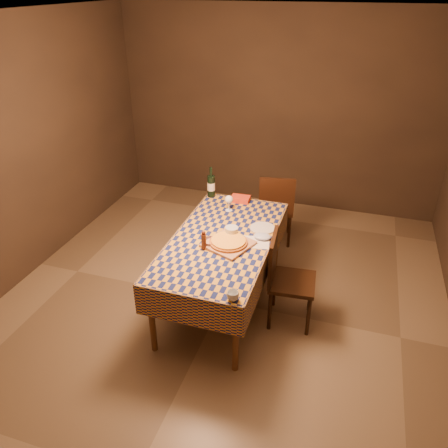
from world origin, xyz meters
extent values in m
plane|color=brown|center=(0.00, 0.00, 0.00)|extent=(5.00, 5.00, 0.00)
plane|color=white|center=(0.00, 0.00, 2.70)|extent=(5.00, 5.00, 0.00)
cube|color=#34271D|center=(0.00, 2.50, 1.35)|extent=(4.50, 0.10, 2.70)
cube|color=#34271D|center=(0.00, -2.50, 1.35)|extent=(4.50, 0.10, 2.70)
cube|color=#34271D|center=(-2.25, 0.00, 1.35)|extent=(0.10, 5.00, 2.70)
cylinder|color=brown|center=(-0.38, -0.83, 0.38)|extent=(0.06, 0.06, 0.75)
cylinder|color=brown|center=(0.38, -0.83, 0.38)|extent=(0.06, 0.06, 0.75)
cylinder|color=brown|center=(-0.38, 0.83, 0.38)|extent=(0.06, 0.06, 0.75)
cylinder|color=brown|center=(0.38, 0.83, 0.38)|extent=(0.06, 0.06, 0.75)
cube|color=brown|center=(0.00, 0.00, 0.74)|extent=(0.90, 1.80, 0.03)
cube|color=brown|center=(0.00, 0.00, 0.76)|extent=(0.92, 1.82, 0.02)
cube|color=brown|center=(0.00, -0.92, 0.62)|extent=(0.94, 0.01, 0.30)
cube|color=brown|center=(0.00, 0.92, 0.62)|extent=(0.94, 0.01, 0.30)
cube|color=brown|center=(-0.47, 0.00, 0.62)|extent=(0.01, 1.84, 0.30)
cube|color=brown|center=(0.47, 0.00, 0.62)|extent=(0.01, 1.84, 0.30)
cube|color=#AC7450|center=(0.09, -0.10, 0.78)|extent=(0.50, 0.50, 0.02)
cylinder|color=#A2551B|center=(0.09, -0.10, 0.80)|extent=(0.46, 0.46, 0.02)
cylinder|color=gold|center=(0.09, -0.10, 0.82)|extent=(0.41, 0.41, 0.02)
cylinder|color=#4C1F11|center=(-0.10, -0.23, 0.85)|extent=(0.06, 0.06, 0.16)
sphere|color=#4C1F11|center=(-0.10, -0.23, 0.94)|extent=(0.03, 0.03, 0.03)
imported|color=#664D55|center=(-0.07, -0.14, 0.79)|extent=(0.19, 0.19, 0.05)
cylinder|color=white|center=(-0.11, 0.57, 0.77)|extent=(0.08, 0.08, 0.01)
cylinder|color=white|center=(-0.11, 0.57, 0.82)|extent=(0.01, 0.01, 0.08)
sphere|color=white|center=(-0.11, 0.57, 0.90)|extent=(0.09, 0.09, 0.09)
ellipsoid|color=#44080B|center=(-0.11, 0.57, 0.89)|extent=(0.06, 0.06, 0.03)
cylinder|color=black|center=(-0.41, 0.85, 0.89)|extent=(0.09, 0.09, 0.25)
cylinder|color=black|center=(-0.41, 0.85, 1.07)|extent=(0.03, 0.03, 0.10)
cylinder|color=beige|center=(-0.41, 0.85, 0.89)|extent=(0.09, 0.09, 0.09)
cylinder|color=#BABFC1|center=(0.07, 0.05, 0.82)|extent=(0.15, 0.15, 0.10)
cube|color=red|center=(-0.06, 0.83, 0.80)|extent=(0.21, 0.15, 0.05)
cylinder|color=silver|center=(0.32, 0.29, 0.78)|extent=(0.31, 0.31, 0.01)
imported|color=silver|center=(0.36, -0.85, 0.81)|extent=(0.10, 0.10, 0.08)
cube|color=silver|center=(0.30, 0.02, 0.77)|extent=(0.33, 0.28, 0.00)
ellipsoid|color=#AAB8D9|center=(0.37, 0.11, 0.79)|extent=(0.19, 0.16, 0.05)
cube|color=black|center=(0.25, 1.41, 0.45)|extent=(0.49, 0.49, 0.04)
cube|color=black|center=(0.29, 1.21, 0.70)|extent=(0.42, 0.11, 0.46)
cylinder|color=black|center=(0.39, 1.62, 0.21)|extent=(0.04, 0.04, 0.43)
cylinder|color=black|center=(0.04, 1.55, 0.21)|extent=(0.04, 0.04, 0.43)
cylinder|color=black|center=(0.46, 1.26, 0.21)|extent=(0.04, 0.04, 0.43)
cylinder|color=black|center=(0.10, 1.20, 0.21)|extent=(0.04, 0.04, 0.43)
cube|color=black|center=(0.71, -0.06, 0.45)|extent=(0.45, 0.45, 0.04)
cube|color=black|center=(0.51, -0.07, 0.70)|extent=(0.07, 0.42, 0.46)
cylinder|color=black|center=(0.91, -0.22, 0.21)|extent=(0.04, 0.04, 0.43)
cylinder|color=black|center=(0.88, 0.14, 0.21)|extent=(0.04, 0.04, 0.43)
cylinder|color=black|center=(0.55, -0.25, 0.21)|extent=(0.04, 0.04, 0.43)
cylinder|color=black|center=(0.52, 0.11, 0.21)|extent=(0.04, 0.04, 0.43)
camera|label=1|loc=(1.10, -3.40, 2.94)|focal=35.00mm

